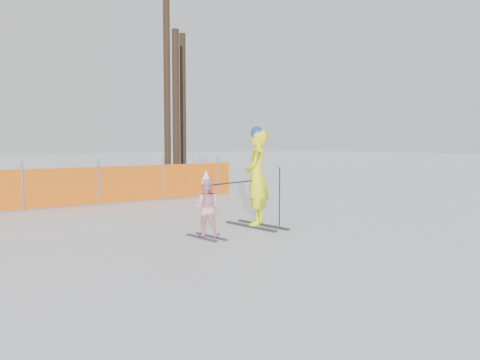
{
  "coord_description": "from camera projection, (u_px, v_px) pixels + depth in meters",
  "views": [
    {
      "loc": [
        -6.46,
        -7.54,
        1.77
      ],
      "look_at": [
        0.0,
        0.5,
        1.0
      ],
      "focal_mm": 40.0,
      "sensor_mm": 36.0,
      "label": 1
    }
  ],
  "objects": [
    {
      "name": "adult",
      "position": [
        257.0,
        177.0,
        10.89
      ],
      "size": [
        0.85,
        1.53,
        2.05
      ],
      "color": "black",
      "rests_on": "ground"
    },
    {
      "name": "tree_trunks",
      "position": [
        175.0,
        102.0,
        20.81
      ],
      "size": [
        1.5,
        1.71,
        7.39
      ],
      "color": "black",
      "rests_on": "ground"
    },
    {
      "name": "ski_poles",
      "position": [
        256.0,
        190.0,
        10.63
      ],
      "size": [
        1.89,
        0.36,
        1.22
      ],
      "color": "black",
      "rests_on": "ground"
    },
    {
      "name": "ground",
      "position": [
        257.0,
        235.0,
        10.03
      ],
      "size": [
        120.0,
        120.0,
        0.0
      ],
      "primitive_type": "plane",
      "color": "white",
      "rests_on": "ground"
    },
    {
      "name": "child",
      "position": [
        206.0,
        207.0,
        9.65
      ],
      "size": [
        0.65,
        0.91,
        1.24
      ],
      "color": "black",
      "rests_on": "ground"
    }
  ]
}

